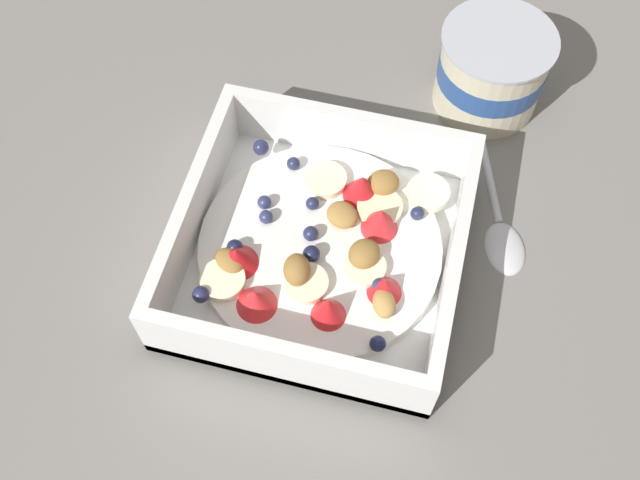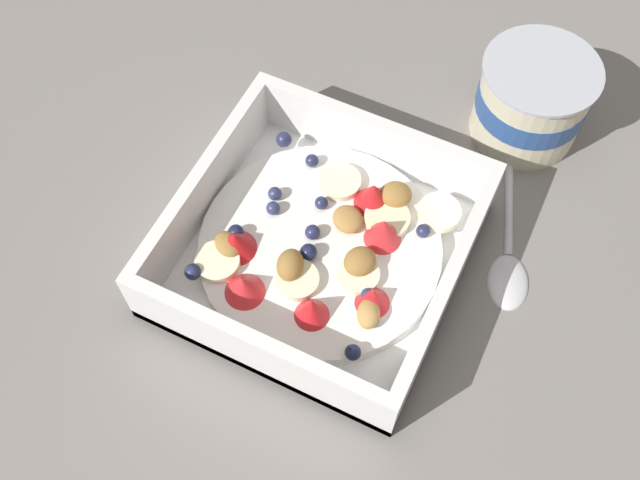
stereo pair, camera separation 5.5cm
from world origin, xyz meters
TOP-DOWN VIEW (x-y plane):
  - ground_plane at (0.00, 0.00)m, footprint 2.40×2.40m
  - fruit_bowl at (-0.01, 0.01)m, footprint 0.21×0.21m
  - spoon at (0.12, 0.08)m, footprint 0.07×0.17m
  - yogurt_cup at (0.09, 0.20)m, footprint 0.10×0.10m

SIDE VIEW (x-z plane):
  - ground_plane at x=0.00m, z-range 0.00..0.00m
  - spoon at x=0.12m, z-range 0.00..0.01m
  - fruit_bowl at x=-0.01m, z-range -0.01..0.05m
  - yogurt_cup at x=0.09m, z-range 0.00..0.08m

